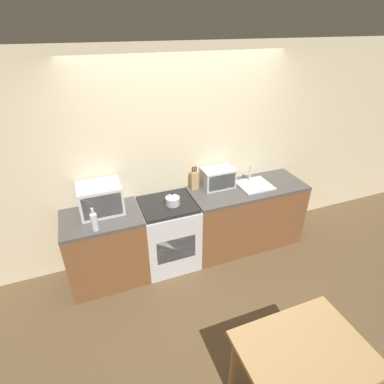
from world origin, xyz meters
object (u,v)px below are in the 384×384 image
Objects in this scene: stove_range at (169,234)px; kettle at (173,199)px; toaster_oven at (218,178)px; dining_table at (304,359)px; microwave at (101,198)px; bottle at (94,222)px.

kettle reaches higher than stove_range.
dining_table is at bearing -98.18° from toaster_oven.
kettle is 0.71m from toaster_oven.
toaster_oven is at bearing 12.09° from stove_range.
stove_range is 0.53m from kettle.
kettle is 0.41× the size of toaster_oven.
kettle is at bearing -39.59° from stove_range.
kettle reaches higher than dining_table.
stove_range is 1.93× the size of microwave.
stove_range is at bearing -167.91° from toaster_oven.
bottle is at bearing -168.53° from kettle.
dining_table is at bearing -54.58° from bottle.
microwave reaches higher than bottle.
microwave is (-0.73, 0.10, 0.62)m from stove_range.
stove_range is at bearing 15.06° from bottle.
toaster_oven reaches higher than stove_range.
microwave is 0.50× the size of dining_table.
kettle is (0.05, -0.04, 0.52)m from stove_range.
toaster_oven is at bearing 16.55° from kettle.
stove_range is 3.41× the size of bottle.
microwave is at bearing 118.74° from dining_table.
microwave is at bearing 171.88° from stove_range.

